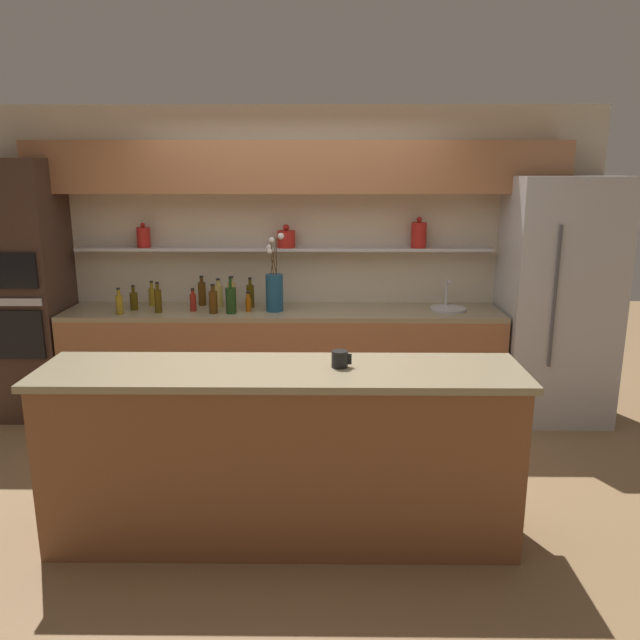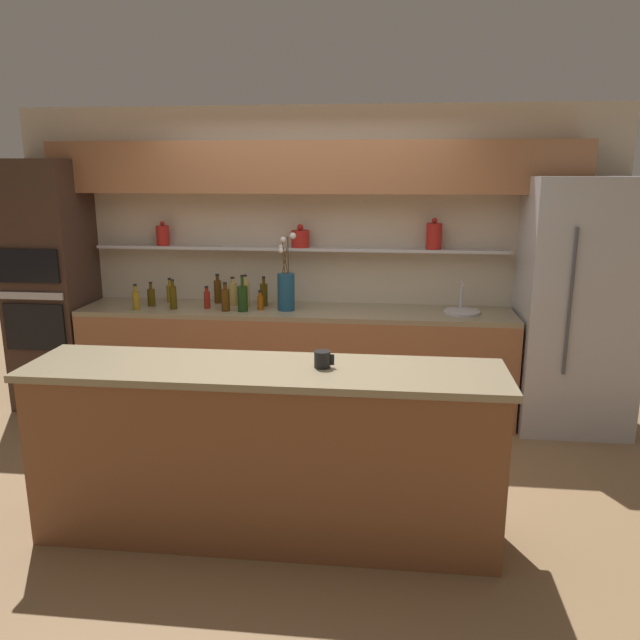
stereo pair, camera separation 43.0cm
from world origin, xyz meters
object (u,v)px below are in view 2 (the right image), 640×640
(bottle_spirit_3, at_px, (246,293))
(bottle_sauce_0, at_px, (260,302))
(flower_vase, at_px, (286,289))
(bottle_oil_6, at_px, (151,297))
(bottle_oil_4, at_px, (136,300))
(bottle_oil_7, at_px, (170,293))
(bottle_oil_5, at_px, (173,297))
(bottle_spirit_9, at_px, (233,294))
(refrigerator, at_px, (577,306))
(bottle_spirit_10, at_px, (218,291))
(oven_tower, at_px, (51,286))
(bottle_wine_1, at_px, (243,298))
(bottle_spirit_11, at_px, (226,299))
(sink_fixture, at_px, (462,310))
(bottle_oil_2, at_px, (264,294))
(bottle_sauce_8, at_px, (207,299))
(coffee_mug, at_px, (323,359))

(bottle_spirit_3, bearing_deg, bottle_sauce_0, -37.62)
(flower_vase, xyz_separation_m, bottle_oil_6, (-1.19, 0.03, -0.10))
(bottle_oil_4, distance_m, bottle_oil_7, 0.38)
(bottle_spirit_3, xyz_separation_m, bottle_oil_4, (-0.89, -0.23, -0.03))
(bottle_oil_6, bearing_deg, bottle_oil_7, 57.04)
(bottle_sauce_0, xyz_separation_m, bottle_spirit_3, (-0.15, 0.12, 0.05))
(bottle_oil_5, bearing_deg, bottle_oil_7, 114.80)
(bottle_spirit_9, bearing_deg, bottle_oil_6, -170.95)
(refrigerator, bearing_deg, bottle_oil_7, 176.75)
(bottle_oil_6, height_order, bottle_spirit_10, bottle_spirit_10)
(oven_tower, bearing_deg, bottle_oil_4, -11.61)
(bottle_wine_1, distance_m, bottle_spirit_3, 0.19)
(bottle_spirit_3, bearing_deg, refrigerator, -1.99)
(flower_vase, distance_m, bottle_oil_7, 1.10)
(bottle_spirit_10, bearing_deg, bottle_spirit_9, -25.33)
(bottle_sauce_0, height_order, bottle_oil_7, bottle_oil_7)
(oven_tower, xyz_separation_m, bottle_spirit_9, (1.61, 0.10, -0.06))
(bottle_sauce_0, relative_size, bottle_oil_6, 0.79)
(flower_vase, height_order, bottle_oil_4, flower_vase)
(bottle_sauce_0, relative_size, bottle_wine_1, 0.54)
(bottle_wine_1, distance_m, bottle_spirit_11, 0.15)
(sink_fixture, bearing_deg, bottle_oil_2, 176.84)
(bottle_oil_4, height_order, bottle_oil_5, bottle_oil_5)
(oven_tower, height_order, bottle_spirit_9, oven_tower)
(oven_tower, bearing_deg, bottle_wine_1, -4.29)
(refrigerator, distance_m, bottle_sauce_0, 2.57)
(bottle_oil_2, height_order, bottle_oil_5, bottle_oil_2)
(bottle_spirit_11, bearing_deg, bottle_oil_4, -177.16)
(bottle_oil_4, bearing_deg, bottle_spirit_3, 14.59)
(bottle_oil_4, relative_size, bottle_oil_5, 0.85)
(flower_vase, height_order, bottle_spirit_11, flower_vase)
(bottle_wine_1, bearing_deg, bottle_spirit_10, 134.06)
(flower_vase, distance_m, bottle_oil_4, 1.27)
(bottle_oil_2, bearing_deg, bottle_sauce_0, -89.18)
(refrigerator, xyz_separation_m, bottle_sauce_8, (-3.03, -0.02, -0.01))
(bottle_oil_7, xyz_separation_m, bottle_spirit_11, (0.58, -0.29, 0.01))
(refrigerator, height_order, coffee_mug, refrigerator)
(bottle_spirit_10, bearing_deg, bottle_spirit_11, -64.01)
(bottle_spirit_3, distance_m, bottle_oil_7, 0.72)
(bottle_spirit_11, relative_size, coffee_mug, 2.21)
(flower_vase, xyz_separation_m, bottle_wine_1, (-0.35, -0.09, -0.07))
(flower_vase, distance_m, bottle_spirit_9, 0.52)
(sink_fixture, relative_size, coffee_mug, 2.72)
(oven_tower, bearing_deg, bottle_spirit_10, 6.87)
(bottle_sauce_0, xyz_separation_m, bottle_oil_2, (-0.00, 0.16, 0.03))
(oven_tower, height_order, bottle_oil_7, oven_tower)
(bottle_oil_7, bearing_deg, oven_tower, -171.19)
(sink_fixture, bearing_deg, bottle_oil_6, -179.54)
(sink_fixture, bearing_deg, bottle_sauce_0, -177.54)
(refrigerator, distance_m, bottle_spirit_11, 2.85)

